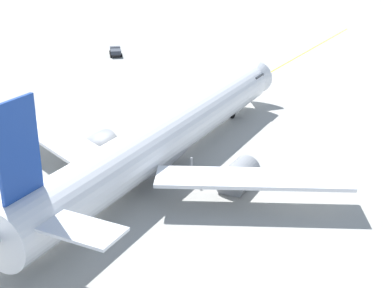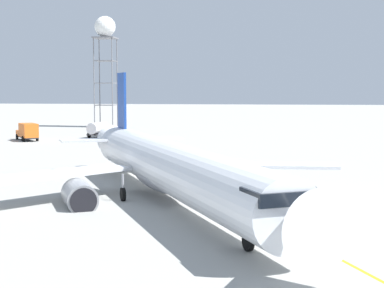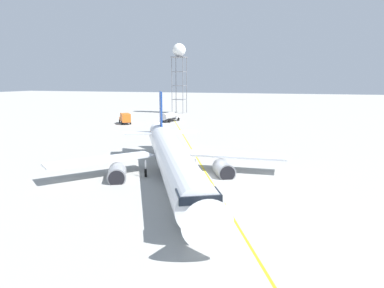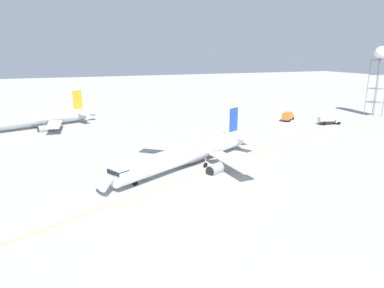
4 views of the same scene
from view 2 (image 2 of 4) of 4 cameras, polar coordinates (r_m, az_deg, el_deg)
The scene contains 6 objects.
ground_plane at distance 48.92m, azimuth 3.81°, elevation -5.32°, with size 600.00×600.00×0.00m, color #9E9E99.
airliner_main at distance 46.85m, azimuth -2.42°, elevation -2.42°, with size 29.80×41.82×11.27m.
catering_truck_truck at distance 106.60m, azimuth -15.93°, elevation 1.21°, with size 6.32×7.31×3.10m.
fuel_tanker_truck at distance 111.66m, azimuth -9.05°, elevation 1.49°, with size 3.77×8.43×2.87m.
radar_tower at distance 141.67m, azimuth -8.58°, elevation 10.77°, with size 5.25×5.25×26.47m.
taxiway_centreline at distance 49.73m, azimuth 2.80°, elevation -5.13°, with size 66.92×145.59×0.01m.
Camera 2 is at (3.45, -47.94, 9.11)m, focal length 53.97 mm.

